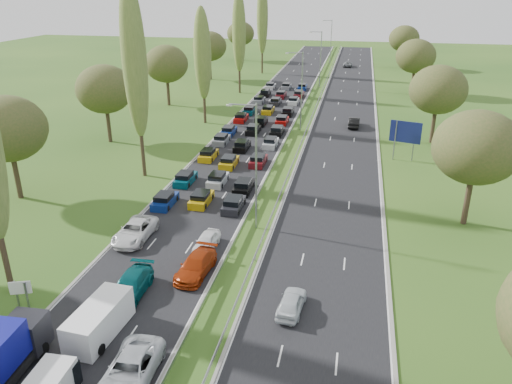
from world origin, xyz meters
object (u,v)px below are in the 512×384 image
Objects in this scene: white_van_rear at (101,318)px; info_sign at (21,290)px; direction_sign at (405,134)px; near_car_2 at (135,231)px.

info_sign is at bearing 172.11° from white_van_rear.
direction_sign reaches higher than info_sign.
white_van_rear reaches higher than info_sign.
white_van_rear is at bearing -12.17° from info_sign.
white_van_rear is 2.63× the size of info_sign.
near_car_2 is 2.75× the size of info_sign.
direction_sign is at bearing 53.31° from info_sign.
direction_sign is (28.80, 38.66, 2.20)m from info_sign.
near_car_2 is at bearing -132.52° from direction_sign.
white_van_rear is at bearing -118.56° from direction_sign.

